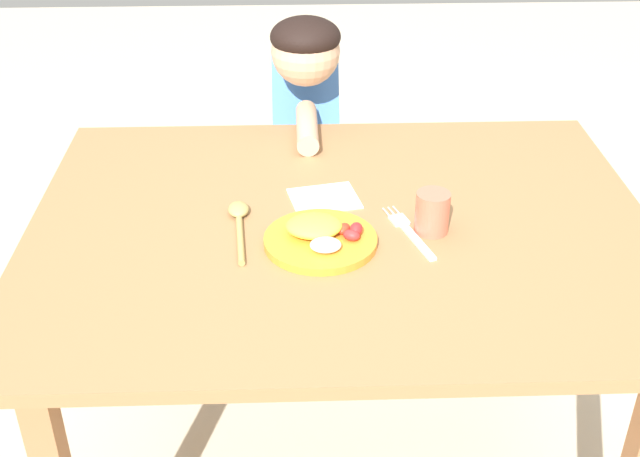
% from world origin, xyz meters
% --- Properties ---
extents(dining_table, '(1.20, 0.92, 0.73)m').
position_xyz_m(dining_table, '(0.00, 0.00, 0.65)').
color(dining_table, '#996D44').
rests_on(dining_table, ground_plane).
extents(plate, '(0.21, 0.21, 0.05)m').
position_xyz_m(plate, '(-0.04, -0.07, 0.75)').
color(plate, orange).
rests_on(plate, dining_table).
extents(fork, '(0.08, 0.20, 0.01)m').
position_xyz_m(fork, '(0.13, -0.05, 0.73)').
color(fork, silver).
rests_on(fork, dining_table).
extents(spoon, '(0.05, 0.22, 0.02)m').
position_xyz_m(spoon, '(-0.20, 0.00, 0.74)').
color(spoon, tan).
rests_on(spoon, dining_table).
extents(drinking_cup, '(0.06, 0.06, 0.08)m').
position_xyz_m(drinking_cup, '(0.17, -0.04, 0.77)').
color(drinking_cup, '#DD6A51').
rests_on(drinking_cup, dining_table).
extents(person, '(0.17, 0.45, 0.98)m').
position_xyz_m(person, '(-0.06, 0.59, 0.56)').
color(person, '#454972').
rests_on(person, ground_plane).
extents(napkin, '(0.15, 0.14, 0.00)m').
position_xyz_m(napkin, '(-0.03, 0.09, 0.73)').
color(napkin, white).
rests_on(napkin, dining_table).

